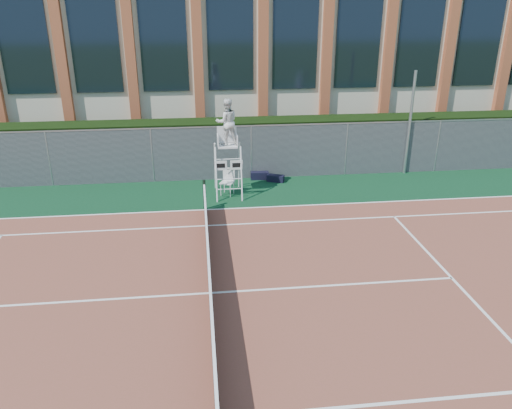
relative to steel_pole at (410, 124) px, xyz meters
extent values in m
plane|color=#233814|center=(-8.61, -8.70, -2.16)|extent=(120.00, 120.00, 0.00)
cube|color=#0C361C|center=(-8.61, -7.70, -2.15)|extent=(36.00, 20.00, 0.01)
cube|color=brown|center=(-8.61, -8.70, -2.14)|extent=(23.77, 10.97, 0.02)
cylinder|color=black|center=(-8.61, -3.10, -1.61)|extent=(0.10, 0.10, 1.10)
cube|color=black|center=(-8.61, -8.70, -1.70)|extent=(0.03, 11.00, 0.86)
cube|color=white|center=(-8.61, -8.70, -1.24)|extent=(0.06, 11.20, 0.07)
cube|color=black|center=(-8.61, 1.30, -1.06)|extent=(40.00, 1.40, 2.20)
cube|color=beige|center=(-8.61, 9.30, 1.84)|extent=(44.00, 10.00, 8.00)
cylinder|color=#9EA0A5|center=(0.00, 0.00, 0.00)|extent=(0.12, 0.12, 4.31)
cylinder|color=white|center=(-8.14, -2.21, -1.20)|extent=(0.06, 0.55, 2.01)
cylinder|color=white|center=(-7.22, -2.21, -1.20)|extent=(0.06, 0.55, 2.01)
cylinder|color=white|center=(-8.14, -1.19, -1.20)|extent=(0.06, 0.55, 2.01)
cylinder|color=white|center=(-7.22, -1.19, -1.20)|extent=(0.06, 0.55, 2.01)
cube|color=white|center=(-7.68, -1.70, -0.25)|extent=(0.72, 0.62, 0.06)
cube|color=white|center=(-7.68, -1.41, 0.11)|extent=(0.72, 0.05, 0.62)
cube|color=white|center=(-7.97, -2.11, -0.86)|extent=(0.45, 0.03, 0.35)
cube|color=white|center=(-7.39, -2.11, -0.86)|extent=(0.45, 0.03, 0.35)
imported|color=white|center=(-7.68, -1.65, 0.63)|extent=(0.91, 0.76, 1.70)
cube|color=silver|center=(-7.73, -1.75, -1.66)|extent=(0.62, 0.62, 0.04)
cube|color=silver|center=(-7.64, -1.55, -1.39)|extent=(0.45, 0.23, 0.50)
cylinder|color=silver|center=(-7.98, -1.85, -1.91)|extent=(0.03, 0.03, 0.47)
cylinder|color=silver|center=(-7.63, -2.00, -1.91)|extent=(0.03, 0.03, 0.47)
cylinder|color=silver|center=(-7.83, -1.50, -1.91)|extent=(0.03, 0.03, 0.47)
cylinder|color=silver|center=(-7.48, -1.65, -1.91)|extent=(0.03, 0.03, 0.47)
cube|color=black|center=(-6.29, -0.10, -1.99)|extent=(0.75, 0.33, 0.31)
cube|color=black|center=(-5.67, -0.46, -2.01)|extent=(0.75, 0.55, 0.27)
camera|label=1|loc=(-8.70, -19.54, 4.64)|focal=35.00mm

